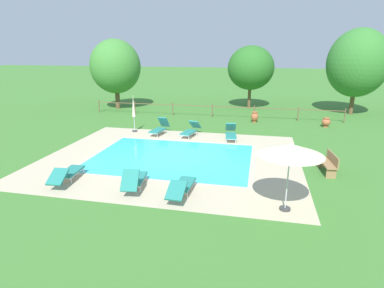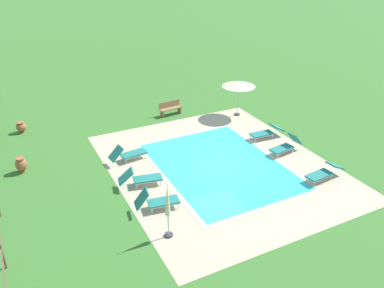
% 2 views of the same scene
% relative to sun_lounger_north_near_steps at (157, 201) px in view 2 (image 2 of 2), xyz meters
% --- Properties ---
extents(ground_plane, '(160.00, 160.00, 0.00)m').
position_rel_sun_lounger_north_near_steps_xyz_m(ground_plane, '(1.94, -4.12, -0.40)').
color(ground_plane, '#3D752D').
extents(pool_deck_paving, '(12.23, 10.20, 0.01)m').
position_rel_sun_lounger_north_near_steps_xyz_m(pool_deck_paving, '(1.94, -4.12, -0.39)').
color(pool_deck_paving, '#BCAD8E').
rests_on(pool_deck_paving, ground).
extents(swimming_pool_water, '(7.64, 5.61, 0.01)m').
position_rel_sun_lounger_north_near_steps_xyz_m(swimming_pool_water, '(1.94, -4.12, -0.39)').
color(swimming_pool_water, '#38C6D1').
rests_on(swimming_pool_water, ground).
extents(pool_coping_rim, '(8.12, 6.09, 0.01)m').
position_rel_sun_lounger_north_near_steps_xyz_m(pool_coping_rim, '(1.94, -4.12, -0.39)').
color(pool_coping_rim, beige).
rests_on(pool_coping_rim, ground).
extents(sun_lounger_north_near_steps, '(0.87, 1.91, 1.00)m').
position_rel_sun_lounger_north_near_steps_xyz_m(sun_lounger_north_near_steps, '(0.00, 0.00, 0.00)').
color(sun_lounger_north_near_steps, '#237A70').
rests_on(sun_lounger_north_near_steps, ground).
extents(sun_lounger_north_mid, '(0.87, 1.96, 0.95)m').
position_rel_sun_lounger_north_near_steps_xyz_m(sun_lounger_north_mid, '(1.57, -7.91, -0.01)').
color(sun_lounger_north_mid, '#237A70').
rests_on(sun_lounger_north_mid, ground).
extents(sun_lounger_north_far, '(0.98, 2.05, 0.88)m').
position_rel_sun_lounger_north_near_steps_xyz_m(sun_lounger_north_far, '(2.00, -0.04, -0.02)').
color(sun_lounger_north_far, '#237A70').
rests_on(sun_lounger_north_far, ground).
extents(sun_lounger_north_end, '(0.80, 2.12, 0.72)m').
position_rel_sun_lounger_north_near_steps_xyz_m(sun_lounger_north_end, '(-1.33, -7.82, -0.04)').
color(sun_lounger_north_end, '#237A70').
rests_on(sun_lounger_north_end, ground).
extents(sun_lounger_south_near_corner, '(0.83, 2.00, 0.91)m').
position_rel_sun_lounger_north_near_steps_xyz_m(sun_lounger_south_near_corner, '(4.47, -0.28, -0.01)').
color(sun_lounger_south_near_corner, '#237A70').
rests_on(sun_lounger_south_near_corner, ground).
extents(sun_lounger_south_mid, '(0.68, 2.08, 0.74)m').
position_rel_sun_lounger_north_near_steps_xyz_m(sun_lounger_south_mid, '(3.46, -8.07, -0.04)').
color(sun_lounger_south_mid, '#237A70').
rests_on(sun_lounger_south_mid, ground).
extents(patio_umbrella_open_foreground, '(2.10, 2.10, 2.32)m').
position_rel_sun_lounger_north_near_steps_xyz_m(patio_umbrella_open_foreground, '(7.05, -8.42, 1.69)').
color(patio_umbrella_open_foreground, '#383838').
rests_on(patio_umbrella_open_foreground, ground).
extents(patio_umbrella_closed_row_west, '(0.32, 0.32, 2.31)m').
position_rel_sun_lounger_north_near_steps_xyz_m(patio_umbrella_closed_row_west, '(-1.76, 0.27, 1.01)').
color(patio_umbrella_closed_row_west, '#383838').
rests_on(patio_umbrella_closed_row_west, ground).
extents(wooden_bench_lawn_side, '(0.60, 1.54, 0.87)m').
position_rel_sun_lounger_north_near_steps_xyz_m(wooden_bench_lawn_side, '(9.06, -4.62, 0.07)').
color(wooden_bench_lawn_side, '#937047').
rests_on(wooden_bench_lawn_side, ground).
extents(terracotta_urn_near_fence, '(0.57, 0.57, 0.64)m').
position_rel_sun_lounger_north_near_steps_xyz_m(terracotta_urn_near_fence, '(10.50, 4.22, -0.05)').
color(terracotta_urn_near_fence, '#A85B38').
rests_on(terracotta_urn_near_fence, ground).
extents(terracotta_urn_by_tree, '(0.54, 0.54, 0.77)m').
position_rel_sun_lounger_north_near_steps_xyz_m(terracotta_urn_by_tree, '(5.71, 4.69, 0.02)').
color(terracotta_urn_by_tree, '#A85B38').
rests_on(terracotta_urn_by_tree, ground).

